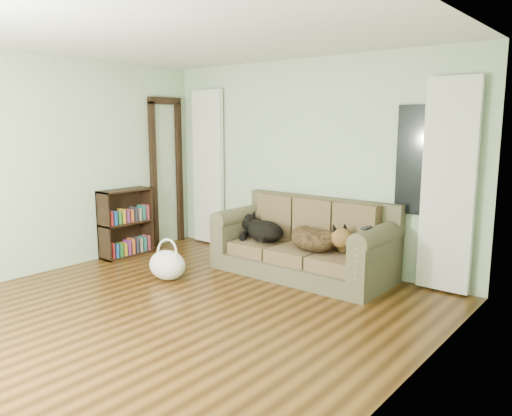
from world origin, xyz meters
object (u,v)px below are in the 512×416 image
Objects in this scene: sofa at (302,238)px; tote_bag at (167,266)px; dog_black_lab at (263,230)px; bookshelf at (126,220)px; dog_shepherd at (317,239)px.

tote_bag is at bearing -134.20° from sofa.
bookshelf reaches higher than dog_black_lab.
tote_bag is (-0.56, -1.09, -0.32)m from dog_black_lab.
tote_bag is at bearing -83.90° from dog_black_lab.
dog_shepherd is at bearing -13.90° from sofa.
bookshelf is (-1.81, -0.73, 0.02)m from dog_black_lab.
dog_black_lab is 1.27m from tote_bag.
tote_bag is (-1.35, -1.08, -0.33)m from dog_shepherd.
dog_black_lab is at bearing 27.03° from bookshelf.
dog_shepherd is 0.71× the size of bookshelf.
bookshelf is (-1.26, 0.37, 0.34)m from tote_bag.
dog_shepherd is at bearing 38.65° from tote_bag.
tote_bag is at bearing -11.15° from bookshelf.
sofa is at bearing 37.69° from dog_black_lab.
dog_shepherd is (0.24, -0.06, 0.04)m from sofa.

